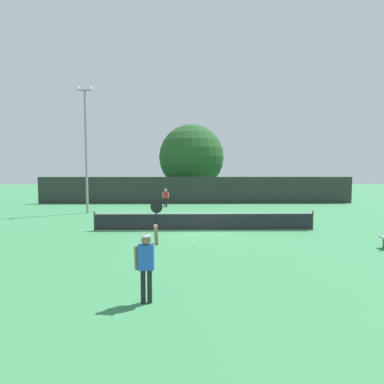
{
  "coord_description": "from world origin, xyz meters",
  "views": [
    {
      "loc": [
        -0.94,
        -16.31,
        3.21
      ],
      "look_at": [
        -0.58,
        5.09,
        1.76
      ],
      "focal_mm": 28.31,
      "sensor_mm": 36.0,
      "label": 1
    }
  ],
  "objects_px": {
    "player_receiving": "(166,196)",
    "light_pole": "(86,143)",
    "player_serving": "(147,258)",
    "parked_car_far": "(276,191)",
    "parked_car_mid": "(165,192)",
    "parked_car_near": "(127,191)",
    "large_tree": "(191,157)",
    "tennis_ball": "(193,247)"
  },
  "relations": [
    {
      "from": "player_receiving",
      "to": "light_pole",
      "type": "distance_m",
      "value": 8.21
    },
    {
      "from": "player_receiving",
      "to": "parked_car_far",
      "type": "height_order",
      "value": "parked_car_far"
    },
    {
      "from": "light_pole",
      "to": "player_receiving",
      "type": "bearing_deg",
      "value": 33.65
    },
    {
      "from": "light_pole",
      "to": "parked_car_far",
      "type": "height_order",
      "value": "light_pole"
    },
    {
      "from": "light_pole",
      "to": "large_tree",
      "type": "distance_m",
      "value": 15.41
    },
    {
      "from": "player_serving",
      "to": "parked_car_near",
      "type": "bearing_deg",
      "value": 102.06
    },
    {
      "from": "parked_car_near",
      "to": "parked_car_far",
      "type": "relative_size",
      "value": 1.0
    },
    {
      "from": "player_receiving",
      "to": "tennis_ball",
      "type": "bearing_deg",
      "value": 98.4
    },
    {
      "from": "parked_car_far",
      "to": "light_pole",
      "type": "bearing_deg",
      "value": -152.09
    },
    {
      "from": "tennis_ball",
      "to": "player_serving",
      "type": "bearing_deg",
      "value": -102.93
    },
    {
      "from": "player_receiving",
      "to": "light_pole",
      "type": "relative_size",
      "value": 0.17
    },
    {
      "from": "player_receiving",
      "to": "player_serving",
      "type": "bearing_deg",
      "value": 92.69
    },
    {
      "from": "parked_car_near",
      "to": "parked_car_mid",
      "type": "xyz_separation_m",
      "value": [
        5.09,
        -2.87,
        0.0
      ]
    },
    {
      "from": "large_tree",
      "to": "player_serving",
      "type": "bearing_deg",
      "value": -93.01
    },
    {
      "from": "player_receiving",
      "to": "tennis_ball",
      "type": "height_order",
      "value": "player_receiving"
    },
    {
      "from": "large_tree",
      "to": "parked_car_near",
      "type": "xyz_separation_m",
      "value": [
        -8.18,
        1.95,
        -4.14
      ]
    },
    {
      "from": "player_serving",
      "to": "player_receiving",
      "type": "distance_m",
      "value": 20.02
    },
    {
      "from": "light_pole",
      "to": "parked_car_mid",
      "type": "distance_m",
      "value": 13.93
    },
    {
      "from": "tennis_ball",
      "to": "parked_car_far",
      "type": "xyz_separation_m",
      "value": [
        10.67,
        24.18,
        0.74
      ]
    },
    {
      "from": "tennis_ball",
      "to": "light_pole",
      "type": "height_order",
      "value": "light_pole"
    },
    {
      "from": "player_serving",
      "to": "light_pole",
      "type": "distance_m",
      "value": 18.01
    },
    {
      "from": "large_tree",
      "to": "parked_car_mid",
      "type": "xyz_separation_m",
      "value": [
        -3.09,
        -0.92,
        -4.14
      ]
    },
    {
      "from": "light_pole",
      "to": "parked_car_far",
      "type": "distance_m",
      "value": 23.37
    },
    {
      "from": "light_pole",
      "to": "parked_car_mid",
      "type": "relative_size",
      "value": 2.21
    },
    {
      "from": "light_pole",
      "to": "parked_car_far",
      "type": "xyz_separation_m",
      "value": [
        18.61,
        13.36,
        -4.61
      ]
    },
    {
      "from": "light_pole",
      "to": "large_tree",
      "type": "bearing_deg",
      "value": 57.6
    },
    {
      "from": "player_serving",
      "to": "parked_car_mid",
      "type": "bearing_deg",
      "value": 93.16
    },
    {
      "from": "light_pole",
      "to": "parked_car_near",
      "type": "xyz_separation_m",
      "value": [
        0.07,
        14.96,
        -4.61
      ]
    },
    {
      "from": "player_receiving",
      "to": "parked_car_far",
      "type": "distance_m",
      "value": 15.98
    },
    {
      "from": "player_serving",
      "to": "parked_car_far",
      "type": "bearing_deg",
      "value": 68.05
    },
    {
      "from": "large_tree",
      "to": "parked_car_far",
      "type": "xyz_separation_m",
      "value": [
        10.36,
        0.36,
        -4.14
      ]
    },
    {
      "from": "light_pole",
      "to": "large_tree",
      "type": "xyz_separation_m",
      "value": [
        8.25,
        13.0,
        -0.46
      ]
    },
    {
      "from": "parked_car_near",
      "to": "parked_car_mid",
      "type": "distance_m",
      "value": 5.84
    },
    {
      "from": "player_serving",
      "to": "parked_car_far",
      "type": "height_order",
      "value": "player_serving"
    },
    {
      "from": "large_tree",
      "to": "parked_car_mid",
      "type": "height_order",
      "value": "large_tree"
    },
    {
      "from": "light_pole",
      "to": "tennis_ball",
      "type": "bearing_deg",
      "value": -53.7
    },
    {
      "from": "parked_car_mid",
      "to": "player_receiving",
      "type": "bearing_deg",
      "value": -80.67
    },
    {
      "from": "player_serving",
      "to": "tennis_ball",
      "type": "distance_m",
      "value": 5.58
    },
    {
      "from": "player_serving",
      "to": "player_receiving",
      "type": "relative_size",
      "value": 1.55
    },
    {
      "from": "tennis_ball",
      "to": "parked_car_mid",
      "type": "xyz_separation_m",
      "value": [
        -2.78,
        22.91,
        0.74
      ]
    },
    {
      "from": "tennis_ball",
      "to": "parked_car_near",
      "type": "bearing_deg",
      "value": 106.99
    },
    {
      "from": "parked_car_mid",
      "to": "light_pole",
      "type": "bearing_deg",
      "value": -108.09
    }
  ]
}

